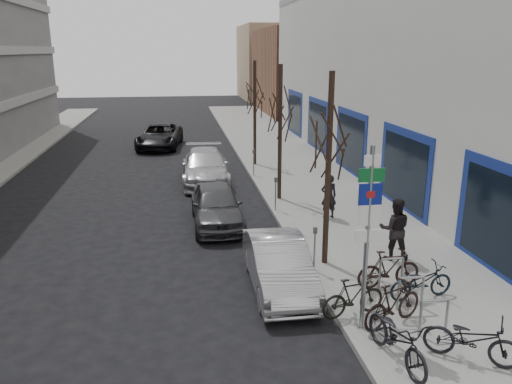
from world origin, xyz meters
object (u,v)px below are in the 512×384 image
object	(u,v)px
bike_near_left	(398,334)
bike_mid_curb	(421,279)
highway_sign_pole	(368,228)
tree_far	(255,89)
tree_near	(330,125)
bike_mid_inner	(353,296)
meter_back	(254,160)
bike_far_inner	(389,268)
pedestrian_far	(395,228)
parked_car_mid	(217,205)
parked_car_back	(205,167)
bike_far_curb	(473,335)
meter_front	(315,245)
meter_mid	(276,190)
bike_rack	(411,289)
bike_near_right	(393,303)
parked_car_front	(279,265)
pedestrian_near	(329,196)
lane_car	(160,136)
tree_mid	(280,101)

from	to	relation	value
bike_near_left	bike_mid_curb	bearing A→B (deg)	45.67
highway_sign_pole	tree_far	distance (m)	16.59
highway_sign_pole	tree_near	bearing A→B (deg)	86.74
tree_near	bike_mid_inner	xyz separation A→B (m)	(-0.22, -2.99, -3.47)
meter_back	bike_far_inner	distance (m)	12.37
meter_back	pedestrian_far	size ratio (longest dim) A/B	0.68
meter_back	parked_car_mid	bearing A→B (deg)	-109.86
bike_mid_inner	parked_car_back	distance (m)	13.34
tree_far	pedestrian_far	distance (m)	13.55
bike_far_curb	parked_car_mid	bearing A→B (deg)	58.32
tree_near	parked_car_back	distance (m)	11.01
meter_front	bike_near_left	distance (m)	4.33
meter_mid	tree_far	bearing A→B (deg)	86.78
meter_back	bike_far_curb	world-z (taller)	meter_back
bike_rack	bike_far_curb	size ratio (longest dim) A/B	1.25
bike_rack	bike_far_curb	bearing A→B (deg)	-82.78
bike_rack	pedestrian_far	xyz separation A→B (m)	(0.84, 2.85, 0.42)
bike_near_right	bike_far_curb	world-z (taller)	bike_far_curb
pedestrian_far	bike_mid_inner	bearing A→B (deg)	68.78
meter_front	bike_far_inner	world-z (taller)	meter_front
highway_sign_pole	bike_mid_inner	bearing A→B (deg)	92.71
meter_back	parked_car_front	xyz separation A→B (m)	(-1.12, -11.59, -0.25)
tree_near	meter_mid	bearing A→B (deg)	95.14
bike_mid_inner	pedestrian_far	size ratio (longest dim) A/B	0.86
bike_rack	tree_far	bearing A→B (deg)	94.32
pedestrian_near	parked_car_mid	bearing A→B (deg)	-5.73
bike_mid_inner	meter_back	bearing A→B (deg)	-10.53
highway_sign_pole	parked_car_back	xyz separation A→B (m)	(-2.60, 13.62, -1.70)
lane_car	bike_far_inner	bearing A→B (deg)	-65.93
meter_back	bike_near_left	world-z (taller)	meter_back
tree_near	pedestrian_near	distance (m)	5.12
bike_mid_curb	bike_mid_inner	world-z (taller)	bike_mid_curb
bike_rack	meter_front	bearing A→B (deg)	124.51
tree_far	pedestrian_far	bearing A→B (deg)	-81.12
meter_back	parked_car_mid	xyz separation A→B (m)	(-2.31, -6.38, -0.19)
bike_mid_inner	parked_car_front	xyz separation A→B (m)	(-1.34, 1.90, 0.04)
bike_near_right	lane_car	size ratio (longest dim) A/B	0.32
bike_near_right	bike_mid_inner	world-z (taller)	bike_near_right
bike_near_left	bike_mid_inner	xyz separation A→B (m)	(-0.24, 1.81, -0.12)
bike_near_right	bike_far_curb	distance (m)	1.78
meter_mid	bike_near_left	distance (m)	9.81
highway_sign_pole	bike_near_left	size ratio (longest dim) A/B	2.13
highway_sign_pole	tree_mid	world-z (taller)	tree_mid
meter_front	highway_sign_pole	bearing A→B (deg)	-85.25
highway_sign_pole	pedestrian_near	distance (m)	7.63
highway_sign_pole	lane_car	distance (m)	23.45
bike_near_left	pedestrian_near	xyz separation A→B (m)	(1.25, 8.63, 0.20)
bike_mid_inner	parked_car_back	size ratio (longest dim) A/B	0.30
bike_near_right	parked_car_back	xyz separation A→B (m)	(-3.29, 13.61, 0.08)
bike_near_right	pedestrian_far	size ratio (longest dim) A/B	0.93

